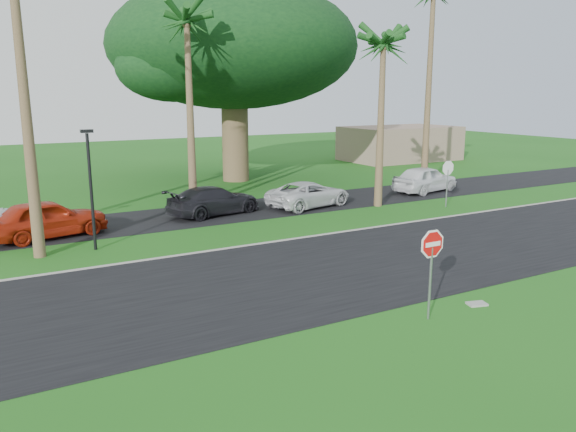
% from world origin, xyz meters
% --- Properties ---
extents(ground, '(120.00, 120.00, 0.00)m').
position_xyz_m(ground, '(0.00, 0.00, 0.00)').
color(ground, '#1B5816').
rests_on(ground, ground).
extents(road, '(120.00, 8.00, 0.02)m').
position_xyz_m(road, '(0.00, 2.00, 0.01)').
color(road, black).
rests_on(road, ground).
extents(parking_strip, '(120.00, 5.00, 0.02)m').
position_xyz_m(parking_strip, '(0.00, 12.50, 0.01)').
color(parking_strip, black).
rests_on(parking_strip, ground).
extents(curb, '(120.00, 0.12, 0.06)m').
position_xyz_m(curb, '(0.00, 6.05, 0.03)').
color(curb, gray).
rests_on(curb, ground).
extents(stop_sign_near, '(1.05, 0.07, 2.62)m').
position_xyz_m(stop_sign_near, '(0.50, -3.00, 1.77)').
color(stop_sign_near, gray).
rests_on(stop_sign_near, ground).
extents(stop_sign_far, '(1.05, 0.07, 2.62)m').
position_xyz_m(stop_sign_far, '(12.00, 8.00, 1.77)').
color(stop_sign_far, gray).
rests_on(stop_sign_far, ground).
extents(palm_center, '(5.00, 5.00, 10.50)m').
position_xyz_m(palm_center, '(0.00, 14.00, 9.16)').
color(palm_center, brown).
rests_on(palm_center, ground).
extents(palm_right_near, '(5.00, 5.00, 9.50)m').
position_xyz_m(palm_right_near, '(9.00, 10.00, 8.19)').
color(palm_right_near, brown).
rests_on(palm_right_near, ground).
extents(canopy_tree, '(16.50, 16.50, 13.12)m').
position_xyz_m(canopy_tree, '(6.00, 22.00, 8.95)').
color(canopy_tree, brown).
rests_on(canopy_tree, ground).
extents(streetlight_right, '(0.45, 0.25, 4.64)m').
position_xyz_m(streetlight_right, '(-6.00, 8.50, 2.65)').
color(streetlight_right, black).
rests_on(streetlight_right, ground).
extents(building_far, '(10.00, 6.00, 3.00)m').
position_xyz_m(building_far, '(24.00, 26.00, 1.50)').
color(building_far, gray).
rests_on(building_far, ground).
extents(car_red, '(5.08, 2.89, 1.63)m').
position_xyz_m(car_red, '(-7.35, 11.32, 0.82)').
color(car_red, '#AA230E').
rests_on(car_red, ground).
extents(car_dark, '(5.21, 3.01, 1.42)m').
position_xyz_m(car_dark, '(0.44, 12.21, 0.71)').
color(car_dark, black).
rests_on(car_dark, ground).
extents(car_minivan, '(5.21, 3.23, 1.35)m').
position_xyz_m(car_minivan, '(5.62, 11.59, 0.67)').
color(car_minivan, silver).
rests_on(car_minivan, ground).
extents(car_pickup, '(4.98, 2.79, 1.60)m').
position_xyz_m(car_pickup, '(14.19, 12.01, 0.80)').
color(car_pickup, white).
rests_on(car_pickup, ground).
extents(utility_slab, '(0.62, 0.49, 0.06)m').
position_xyz_m(utility_slab, '(2.45, -2.91, 0.03)').
color(utility_slab, gray).
rests_on(utility_slab, ground).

